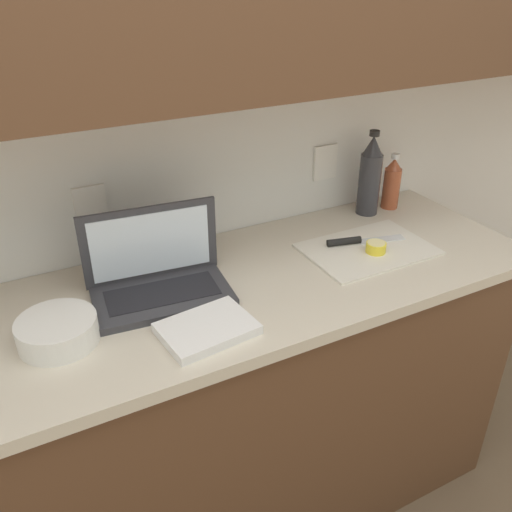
% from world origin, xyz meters
% --- Properties ---
extents(wall_back, '(5.20, 0.38, 2.60)m').
position_xyz_m(wall_back, '(0.00, 0.23, 1.56)').
color(wall_back, white).
rests_on(wall_back, ground_plane).
extents(counter_unit, '(2.00, 0.61, 0.94)m').
position_xyz_m(counter_unit, '(-0.02, 0.00, 0.48)').
color(counter_unit, brown).
rests_on(counter_unit, ground_plane).
extents(laptop, '(0.38, 0.25, 0.23)m').
position_xyz_m(laptop, '(-0.11, 0.06, 0.99)').
color(laptop, '#333338').
rests_on(laptop, counter_unit).
extents(cutting_board, '(0.39, 0.27, 0.01)m').
position_xyz_m(cutting_board, '(0.54, -0.02, 0.94)').
color(cutting_board, silver).
rests_on(cutting_board, counter_unit).
extents(knife, '(0.26, 0.09, 0.02)m').
position_xyz_m(knife, '(0.52, 0.03, 0.96)').
color(knife, silver).
rests_on(knife, cutting_board).
extents(lemon_half_cut, '(0.06, 0.06, 0.03)m').
position_xyz_m(lemon_half_cut, '(0.55, -0.05, 0.96)').
color(lemon_half_cut, yellow).
rests_on(lemon_half_cut, cutting_board).
extents(bottle_green_soda, '(0.08, 0.08, 0.30)m').
position_xyz_m(bottle_green_soda, '(0.71, 0.21, 1.07)').
color(bottle_green_soda, '#333338').
rests_on(bottle_green_soda, counter_unit).
extents(bottle_oil_tall, '(0.06, 0.06, 0.20)m').
position_xyz_m(bottle_oil_tall, '(0.82, 0.21, 1.03)').
color(bottle_oil_tall, '#A34C2D').
rests_on(bottle_oil_tall, counter_unit).
extents(measuring_cup, '(0.11, 0.09, 0.09)m').
position_xyz_m(measuring_cup, '(0.04, 0.21, 0.98)').
color(measuring_cup, silver).
rests_on(measuring_cup, counter_unit).
extents(bowl_white, '(0.19, 0.19, 0.06)m').
position_xyz_m(bowl_white, '(-0.39, -0.04, 0.97)').
color(bowl_white, white).
rests_on(bowl_white, counter_unit).
extents(dish_towel, '(0.24, 0.18, 0.02)m').
position_xyz_m(dish_towel, '(-0.07, -0.17, 0.95)').
color(dish_towel, white).
rests_on(dish_towel, counter_unit).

